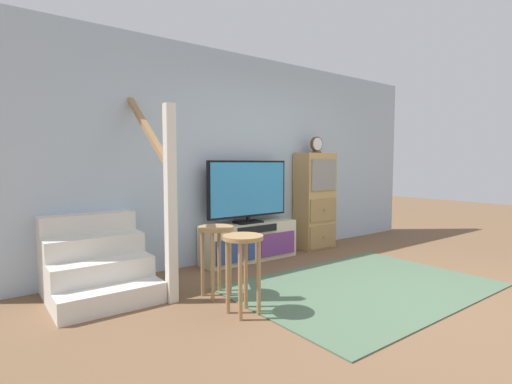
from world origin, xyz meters
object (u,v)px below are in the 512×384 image
Objects in this scene: media_console at (249,242)px; bar_stool_near at (243,255)px; television at (248,190)px; side_cabinet at (315,201)px; bar_stool_far at (216,244)px; desk_clock at (317,145)px.

media_console is 1.99× the size of bar_stool_near.
side_cabinet is at bearing -0.64° from television.
bar_stool_far is (-2.27, -0.92, -0.20)m from side_cabinet.
media_console is 1.30m from side_cabinet.
desk_clock is 2.66m from bar_stool_far.
media_console is 1.11× the size of television.
bar_stool_far is (-1.05, -0.94, -0.42)m from television.
bar_stool_far reaches higher than bar_stool_near.
desk_clock reaches higher than media_console.
desk_clock is at bearing 31.43° from bar_stool_near.
bar_stool_near is (-1.09, -1.44, -0.42)m from television.
desk_clock reaches higher than side_cabinet.
television is 1.37m from desk_clock.
desk_clock is (1.22, -0.03, 0.62)m from television.
side_cabinet reaches higher than bar_stool_near.
bar_stool_near is at bearing -148.57° from desk_clock.
television is 1.79× the size of bar_stool_far.
television is at bearing 52.88° from bar_stool_near.
side_cabinet is at bearing 31.74° from bar_stool_near.
media_console is 0.68m from television.
side_cabinet is at bearing 104.30° from desk_clock.
side_cabinet is at bearing 0.48° from media_console.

